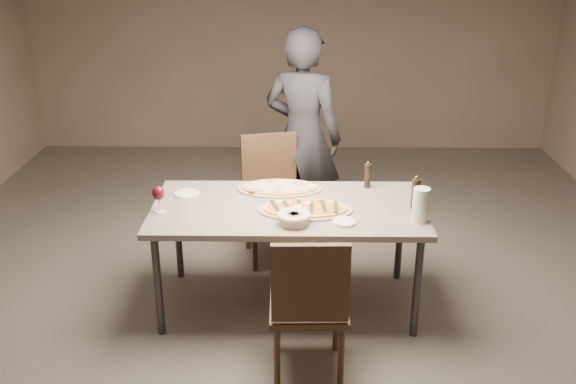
{
  "coord_description": "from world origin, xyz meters",
  "views": [
    {
      "loc": [
        0.05,
        -3.89,
        2.45
      ],
      "look_at": [
        0.0,
        0.0,
        0.85
      ],
      "focal_mm": 40.0,
      "sensor_mm": 36.0,
      "label": 1
    }
  ],
  "objects_px": {
    "ham_pizza": "(279,188)",
    "carafe": "(421,205)",
    "pepper_mill_left": "(415,193)",
    "chair_near": "(309,301)",
    "bread_basket": "(294,217)",
    "diner": "(303,137)",
    "zucchini_pizza": "(305,209)",
    "chair_far": "(272,190)",
    "dining_table": "(288,214)"
  },
  "relations": [
    {
      "from": "chair_near",
      "to": "diner",
      "type": "distance_m",
      "value": 1.93
    },
    {
      "from": "pepper_mill_left",
      "to": "chair_near",
      "type": "relative_size",
      "value": 0.24
    },
    {
      "from": "chair_far",
      "to": "bread_basket",
      "type": "bearing_deg",
      "value": 86.7
    },
    {
      "from": "dining_table",
      "to": "ham_pizza",
      "type": "xyz_separation_m",
      "value": [
        -0.07,
        0.28,
        0.07
      ]
    },
    {
      "from": "chair_near",
      "to": "dining_table",
      "type": "bearing_deg",
      "value": 97.83
    },
    {
      "from": "pepper_mill_left",
      "to": "diner",
      "type": "height_order",
      "value": "diner"
    },
    {
      "from": "bread_basket",
      "to": "chair_near",
      "type": "xyz_separation_m",
      "value": [
        0.09,
        -0.53,
        -0.27
      ]
    },
    {
      "from": "ham_pizza",
      "to": "chair_far",
      "type": "xyz_separation_m",
      "value": [
        -0.07,
        0.51,
        -0.22
      ]
    },
    {
      "from": "ham_pizza",
      "to": "bread_basket",
      "type": "relative_size",
      "value": 2.77
    },
    {
      "from": "ham_pizza",
      "to": "diner",
      "type": "distance_m",
      "value": 0.83
    },
    {
      "from": "pepper_mill_left",
      "to": "diner",
      "type": "distance_m",
      "value": 1.33
    },
    {
      "from": "ham_pizza",
      "to": "pepper_mill_left",
      "type": "relative_size",
      "value": 2.59
    },
    {
      "from": "pepper_mill_left",
      "to": "ham_pizza",
      "type": "bearing_deg",
      "value": 161.11
    },
    {
      "from": "dining_table",
      "to": "chair_near",
      "type": "height_order",
      "value": "chair_near"
    },
    {
      "from": "dining_table",
      "to": "pepper_mill_left",
      "type": "height_order",
      "value": "pepper_mill_left"
    },
    {
      "from": "dining_table",
      "to": "pepper_mill_left",
      "type": "xyz_separation_m",
      "value": [
        0.83,
        -0.03,
        0.16
      ]
    },
    {
      "from": "dining_table",
      "to": "chair_near",
      "type": "distance_m",
      "value": 0.83
    },
    {
      "from": "dining_table",
      "to": "chair_near",
      "type": "bearing_deg",
      "value": -80.89
    },
    {
      "from": "carafe",
      "to": "bread_basket",
      "type": "bearing_deg",
      "value": -176.11
    },
    {
      "from": "dining_table",
      "to": "chair_near",
      "type": "xyz_separation_m",
      "value": [
        0.13,
        -0.81,
        -0.17
      ]
    },
    {
      "from": "chair_far",
      "to": "diner",
      "type": "bearing_deg",
      "value": -142.05
    },
    {
      "from": "bread_basket",
      "to": "diner",
      "type": "bearing_deg",
      "value": 87.29
    },
    {
      "from": "ham_pizza",
      "to": "diner",
      "type": "bearing_deg",
      "value": 62.52
    },
    {
      "from": "dining_table",
      "to": "zucchini_pizza",
      "type": "relative_size",
      "value": 2.93
    },
    {
      "from": "carafe",
      "to": "chair_near",
      "type": "bearing_deg",
      "value": -140.26
    },
    {
      "from": "carafe",
      "to": "ham_pizza",
      "type": "bearing_deg",
      "value": 150.64
    },
    {
      "from": "ham_pizza",
      "to": "carafe",
      "type": "xyz_separation_m",
      "value": [
        0.9,
        -0.5,
        0.09
      ]
    },
    {
      "from": "dining_table",
      "to": "chair_far",
      "type": "distance_m",
      "value": 0.81
    },
    {
      "from": "chair_near",
      "to": "diner",
      "type": "xyz_separation_m",
      "value": [
        -0.02,
        1.89,
        0.36
      ]
    },
    {
      "from": "carafe",
      "to": "diner",
      "type": "relative_size",
      "value": 0.12
    },
    {
      "from": "zucchini_pizza",
      "to": "bread_basket",
      "type": "relative_size",
      "value": 2.87
    },
    {
      "from": "pepper_mill_left",
      "to": "chair_far",
      "type": "xyz_separation_m",
      "value": [
        -0.97,
        0.81,
        -0.31
      ]
    },
    {
      "from": "bread_basket",
      "to": "carafe",
      "type": "height_order",
      "value": "carafe"
    },
    {
      "from": "pepper_mill_left",
      "to": "diner",
      "type": "bearing_deg",
      "value": 123.09
    },
    {
      "from": "zucchini_pizza",
      "to": "chair_far",
      "type": "xyz_separation_m",
      "value": [
        -0.25,
        0.87,
        -0.22
      ]
    },
    {
      "from": "zucchini_pizza",
      "to": "pepper_mill_left",
      "type": "xyz_separation_m",
      "value": [
        0.72,
        0.06,
        0.09
      ]
    },
    {
      "from": "pepper_mill_left",
      "to": "diner",
      "type": "relative_size",
      "value": 0.13
    },
    {
      "from": "zucchini_pizza",
      "to": "carafe",
      "type": "xyz_separation_m",
      "value": [
        0.72,
        -0.14,
        0.09
      ]
    },
    {
      "from": "ham_pizza",
      "to": "carafe",
      "type": "height_order",
      "value": "carafe"
    },
    {
      "from": "carafe",
      "to": "chair_far",
      "type": "relative_size",
      "value": 0.23
    },
    {
      "from": "chair_near",
      "to": "chair_far",
      "type": "xyz_separation_m",
      "value": [
        -0.27,
        1.59,
        0.02
      ]
    },
    {
      "from": "diner",
      "to": "bread_basket",
      "type": "bearing_deg",
      "value": 109.69
    },
    {
      "from": "pepper_mill_left",
      "to": "carafe",
      "type": "relative_size",
      "value": 1.04
    },
    {
      "from": "bread_basket",
      "to": "chair_near",
      "type": "height_order",
      "value": "chair_near"
    },
    {
      "from": "chair_near",
      "to": "ham_pizza",
      "type": "bearing_deg",
      "value": 98.89
    },
    {
      "from": "pepper_mill_left",
      "to": "chair_far",
      "type": "bearing_deg",
      "value": 140.02
    },
    {
      "from": "dining_table",
      "to": "zucchini_pizza",
      "type": "distance_m",
      "value": 0.16
    },
    {
      "from": "carafe",
      "to": "chair_near",
      "type": "distance_m",
      "value": 0.97
    },
    {
      "from": "ham_pizza",
      "to": "diner",
      "type": "height_order",
      "value": "diner"
    },
    {
      "from": "ham_pizza",
      "to": "chair_near",
      "type": "relative_size",
      "value": 0.63
    }
  ]
}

